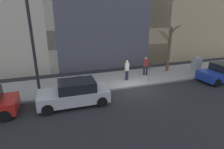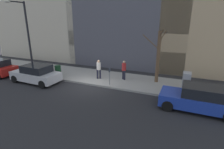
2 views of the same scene
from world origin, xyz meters
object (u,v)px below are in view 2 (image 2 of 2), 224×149
(parking_meter, at_px, (110,75))
(pedestrian_midblock, at_px, (99,68))
(parked_car_blue, at_px, (199,99))
(streetlamp, at_px, (26,32))
(trash_bin, at_px, (58,70))
(pedestrian_near_meter, at_px, (124,69))
(bare_tree, at_px, (158,56))
(parked_car_silver, at_px, (36,74))
(utility_box, at_px, (186,82))

(parking_meter, relative_size, pedestrian_midblock, 0.81)
(parked_car_blue, xyz_separation_m, streetlamp, (1.32, 14.55, 3.28))
(trash_bin, xyz_separation_m, pedestrian_near_meter, (1.19, -6.10, 0.49))
(pedestrian_midblock, bearing_deg, bare_tree, 152.85)
(parked_car_blue, height_order, pedestrian_midblock, pedestrian_midblock)
(streetlamp, relative_size, bare_tree, 1.50)
(parked_car_silver, height_order, streetlamp, streetlamp)
(parked_car_silver, relative_size, bare_tree, 0.98)
(parked_car_silver, bearing_deg, pedestrian_midblock, -59.47)
(parking_meter, distance_m, pedestrian_near_meter, 1.76)
(streetlamp, xyz_separation_m, bare_tree, (2.32, -11.54, -1.66))
(parked_car_blue, relative_size, parking_meter, 3.12)
(pedestrian_midblock, bearing_deg, parked_car_blue, 121.72)
(streetlamp, bearing_deg, parking_meter, -88.83)
(pedestrian_near_meter, bearing_deg, bare_tree, -129.20)
(parking_meter, bearing_deg, utility_box, -81.38)
(streetlamp, height_order, bare_tree, streetlamp)
(parked_car_silver, height_order, pedestrian_near_meter, pedestrian_near_meter)
(streetlamp, relative_size, trash_bin, 7.22)
(parked_car_silver, distance_m, pedestrian_near_meter, 7.46)
(streetlamp, xyz_separation_m, pedestrian_midblock, (1.18, -6.74, -2.93))
(parked_car_silver, xyz_separation_m, utility_box, (2.42, -11.71, 0.11))
(parked_car_silver, relative_size, utility_box, 2.97)
(utility_box, distance_m, bare_tree, 3.04)
(streetlamp, bearing_deg, parked_car_silver, -123.48)
(parking_meter, xyz_separation_m, streetlamp, (-0.17, 8.22, 3.04))
(parking_meter, relative_size, bare_tree, 0.31)
(trash_bin, bearing_deg, parked_car_blue, -99.33)
(parked_car_blue, distance_m, parking_meter, 6.51)
(utility_box, distance_m, streetlamp, 14.22)
(trash_bin, height_order, pedestrian_midblock, pedestrian_midblock)
(streetlamp, bearing_deg, utility_box, -85.79)
(parking_meter, bearing_deg, bare_tree, -56.97)
(streetlamp, bearing_deg, trash_bin, -77.33)
(parking_meter, bearing_deg, streetlamp, 91.17)
(parked_car_blue, relative_size, utility_box, 2.95)
(parked_car_blue, height_order, bare_tree, bare_tree)
(pedestrian_near_meter, bearing_deg, pedestrian_midblock, 56.69)
(parked_car_blue, bearing_deg, pedestrian_midblock, 72.71)
(parked_car_silver, xyz_separation_m, trash_bin, (2.02, -0.63, -0.14))
(parked_car_blue, relative_size, parked_car_silver, 0.99)
(parked_car_silver, height_order, pedestrian_midblock, pedestrian_midblock)
(bare_tree, bearing_deg, pedestrian_near_meter, 100.71)
(streetlamp, height_order, pedestrian_midblock, streetlamp)
(parked_car_silver, bearing_deg, pedestrian_near_meter, -63.15)
(streetlamp, relative_size, pedestrian_midblock, 3.92)
(pedestrian_midblock, bearing_deg, trash_bin, -32.41)
(parked_car_silver, distance_m, parking_meter, 6.31)
(utility_box, distance_m, pedestrian_midblock, 7.09)
(utility_box, bearing_deg, parked_car_blue, -162.81)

